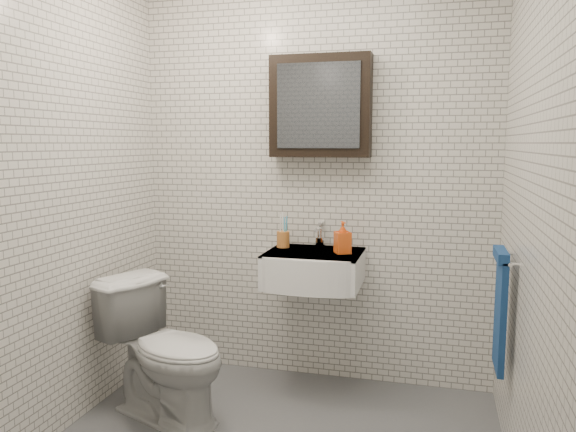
{
  "coord_description": "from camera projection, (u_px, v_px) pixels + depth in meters",
  "views": [
    {
      "loc": [
        0.73,
        -2.39,
        1.48
      ],
      "look_at": [
        -0.02,
        0.45,
        1.1
      ],
      "focal_mm": 35.0,
      "sensor_mm": 36.0,
      "label": 1
    }
  ],
  "objects": [
    {
      "name": "toothbrush_cup",
      "position": [
        283.0,
        238.0,
        3.43
      ],
      "size": [
        0.1,
        0.1,
        0.22
      ],
      "rotation": [
        0.0,
        0.0,
        0.39
      ],
      "color": "#B76C2D",
      "rests_on": "washbasin"
    },
    {
      "name": "toilet",
      "position": [
        166.0,
        351.0,
        3.01
      ],
      "size": [
        0.84,
        0.67,
        0.75
      ],
      "primitive_type": "imported",
      "rotation": [
        0.0,
        0.0,
        1.19
      ],
      "color": "silver",
      "rests_on": "ground"
    },
    {
      "name": "room_shell",
      "position": [
        267.0,
        147.0,
        2.48
      ],
      "size": [
        2.22,
        2.02,
        2.51
      ],
      "color": "silver",
      "rests_on": "ground"
    },
    {
      "name": "faucet",
      "position": [
        320.0,
        236.0,
        3.43
      ],
      "size": [
        0.06,
        0.2,
        0.15
      ],
      "color": "silver",
      "rests_on": "washbasin"
    },
    {
      "name": "towel_rail",
      "position": [
        501.0,
        305.0,
        2.65
      ],
      "size": [
        0.09,
        0.3,
        0.58
      ],
      "color": "silver",
      "rests_on": "room_shell"
    },
    {
      "name": "mirror_cabinet",
      "position": [
        320.0,
        106.0,
        3.33
      ],
      "size": [
        0.6,
        0.15,
        0.6
      ],
      "color": "black",
      "rests_on": "room_shell"
    },
    {
      "name": "washbasin",
      "position": [
        313.0,
        269.0,
        3.27
      ],
      "size": [
        0.55,
        0.5,
        0.2
      ],
      "color": "white",
      "rests_on": "room_shell"
    },
    {
      "name": "soap_bottle",
      "position": [
        343.0,
        237.0,
        3.24
      ],
      "size": [
        0.11,
        0.12,
        0.19
      ],
      "primitive_type": "imported",
      "rotation": [
        0.0,
        0.0,
        0.5
      ],
      "color": "orange",
      "rests_on": "washbasin"
    }
  ]
}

